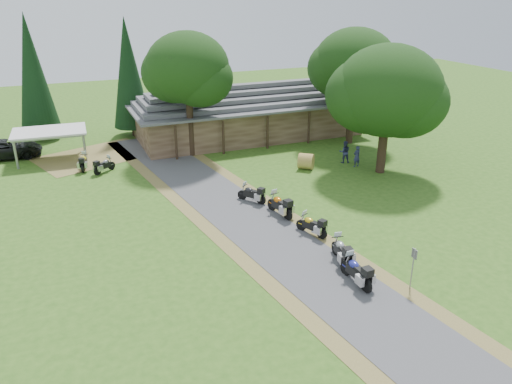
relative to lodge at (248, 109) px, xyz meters
name	(u,v)px	position (x,y,z in m)	size (l,w,h in m)	color
ground	(316,272)	(-6.00, -24.00, -2.45)	(120.00, 120.00, 0.00)	#2F5718
driveway	(273,239)	(-6.50, -20.00, -2.45)	(46.00, 46.00, 0.00)	#4A4A4C
lodge	(248,109)	(0.00, 0.00, 0.00)	(21.40, 9.40, 4.90)	brown
carport	(51,145)	(-17.26, -0.55, -1.24)	(5.57, 3.71, 2.41)	silver
car_dark_suv	(5,145)	(-20.74, 1.23, -1.30)	(6.00, 2.55, 2.30)	black
motorcycle_row_a	(356,270)	(-4.72, -25.55, -1.74)	(2.08, 0.68, 1.42)	#252994
motorcycle_row_b	(341,250)	(-4.32, -23.58, -1.76)	(2.03, 0.66, 1.39)	#96979C
motorcycle_row_c	(312,224)	(-4.26, -20.32, -1.81)	(1.88, 0.61, 1.28)	gold
motorcycle_row_d	(280,204)	(-4.81, -17.27, -1.72)	(2.14, 0.70, 1.46)	#CA640D
motorcycle_row_e	(252,193)	(-5.64, -14.76, -1.82)	(1.86, 0.61, 1.27)	black
motorcycle_carport_a	(84,161)	(-15.13, -4.04, -1.81)	(1.87, 0.61, 1.28)	yellow
motorcycle_carport_b	(104,165)	(-13.77, -5.31, -1.84)	(1.77, 0.58, 1.21)	slate
person_a	(357,155)	(4.48, -11.48, -1.48)	(0.55, 0.40, 1.95)	navy
person_b	(345,150)	(4.10, -10.32, -1.41)	(0.59, 0.43, 2.09)	navy
hay_bale	(306,161)	(0.62, -10.43, -1.85)	(1.20, 1.20, 1.10)	olive
sign_post	(412,269)	(-2.61, -26.89, -1.41)	(0.37, 0.06, 2.08)	gray
oak_lodge_left	(188,85)	(-6.57, -3.83, 3.33)	(6.54, 6.54, 11.55)	black
oak_lodge_right	(354,80)	(7.45, -5.78, 3.17)	(7.03, 7.03, 11.24)	black
oak_driveway	(386,107)	(5.47, -13.23, 2.51)	(7.72, 7.72, 9.92)	black
cedar_near	(129,78)	(-9.93, 4.06, 2.90)	(3.46, 3.46, 10.69)	black
cedar_far	(34,78)	(-17.88, 6.01, 3.11)	(3.45, 3.45, 11.11)	black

